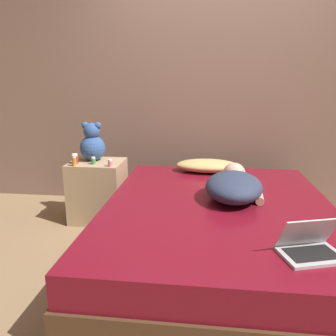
% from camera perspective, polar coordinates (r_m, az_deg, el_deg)
% --- Properties ---
extents(ground_plane, '(12.00, 12.00, 0.00)m').
position_cam_1_polar(ground_plane, '(2.59, 8.36, -15.92)').
color(ground_plane, '#937551').
extents(wall_back, '(8.00, 0.06, 2.60)m').
position_cam_1_polar(wall_back, '(3.54, 8.66, 14.38)').
color(wall_back, '#846656').
rests_on(wall_back, ground_plane).
extents(bed, '(1.64, 2.05, 0.48)m').
position_cam_1_polar(bed, '(2.48, 8.56, -11.24)').
color(bed, '#4C331E').
rests_on(bed, ground_plane).
extents(nightstand, '(0.50, 0.42, 0.58)m').
position_cam_1_polar(nightstand, '(3.26, -12.07, -3.90)').
color(nightstand, tan).
rests_on(nightstand, ground_plane).
extents(pillow, '(0.61, 0.31, 0.12)m').
position_cam_1_polar(pillow, '(3.17, 6.90, 0.41)').
color(pillow, tan).
rests_on(pillow, bed).
extents(person_lying, '(0.46, 0.76, 0.20)m').
position_cam_1_polar(person_lying, '(2.49, 11.45, -2.92)').
color(person_lying, '#2D3851').
rests_on(person_lying, bed).
extents(laptop, '(0.35, 0.29, 0.20)m').
position_cam_1_polar(laptop, '(1.83, 23.45, -12.41)').
color(laptop, silver).
rests_on(laptop, bed).
extents(teddy_bear, '(0.24, 0.24, 0.37)m').
position_cam_1_polar(teddy_bear, '(3.21, -13.01, 4.12)').
color(teddy_bear, '#335693').
rests_on(teddy_bear, nightstand).
extents(bottle_amber, '(0.04, 0.04, 0.10)m').
position_cam_1_polar(bottle_amber, '(3.05, -16.04, 1.24)').
color(bottle_amber, gold).
rests_on(bottle_amber, nightstand).
extents(bottle_pink, '(0.04, 0.04, 0.06)m').
position_cam_1_polar(bottle_pink, '(2.96, -10.04, 0.85)').
color(bottle_pink, pink).
rests_on(bottle_pink, nightstand).
extents(bottle_red, '(0.06, 0.06, 0.09)m').
position_cam_1_polar(bottle_red, '(3.14, -15.89, 1.55)').
color(bottle_red, '#B72D2D').
rests_on(bottle_red, nightstand).
extents(bottle_green, '(0.04, 0.04, 0.07)m').
position_cam_1_polar(bottle_green, '(3.08, -12.86, 1.26)').
color(bottle_green, '#3D8E4C').
rests_on(bottle_green, nightstand).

